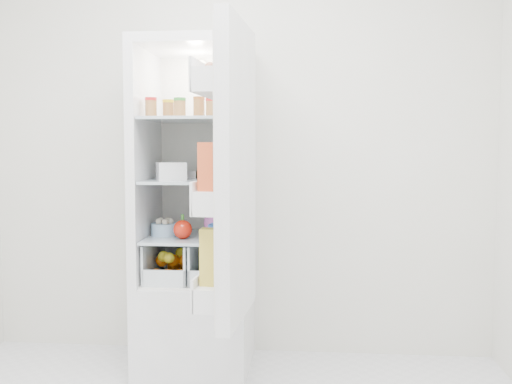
# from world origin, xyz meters

# --- Properties ---
(room_walls) EXTENTS (3.02, 3.02, 2.61)m
(room_walls) POSITION_xyz_m (0.00, 0.00, 1.59)
(room_walls) COLOR beige
(room_walls) RESTS_ON ground
(refrigerator) EXTENTS (0.60, 0.60, 1.80)m
(refrigerator) POSITION_xyz_m (-0.20, 1.25, 0.67)
(refrigerator) COLOR silver
(refrigerator) RESTS_ON ground
(shelf_low) EXTENTS (0.49, 0.53, 0.01)m
(shelf_low) POSITION_xyz_m (-0.20, 1.19, 0.74)
(shelf_low) COLOR #A5B6C1
(shelf_low) RESTS_ON refrigerator
(shelf_mid) EXTENTS (0.49, 0.53, 0.02)m
(shelf_mid) POSITION_xyz_m (-0.20, 1.19, 1.05)
(shelf_mid) COLOR #A5B6C1
(shelf_mid) RESTS_ON refrigerator
(shelf_top) EXTENTS (0.49, 0.53, 0.02)m
(shelf_top) POSITION_xyz_m (-0.20, 1.19, 1.38)
(shelf_top) COLOR #A5B6C1
(shelf_top) RESTS_ON refrigerator
(crisper_left) EXTENTS (0.23, 0.46, 0.22)m
(crisper_left) POSITION_xyz_m (-0.32, 1.19, 0.61)
(crisper_left) COLOR silver
(crisper_left) RESTS_ON refrigerator
(crisper_right) EXTENTS (0.23, 0.46, 0.22)m
(crisper_right) POSITION_xyz_m (-0.08, 1.19, 0.61)
(crisper_right) COLOR silver
(crisper_right) RESTS_ON refrigerator
(condiment_jars) EXTENTS (0.46, 0.32, 0.08)m
(condiment_jars) POSITION_xyz_m (-0.22, 1.10, 1.43)
(condiment_jars) COLOR #B21919
(condiment_jars) RESTS_ON shelf_top
(squeeze_bottle) EXTENTS (0.07, 0.07, 0.20)m
(squeeze_bottle) POSITION_xyz_m (0.01, 1.26, 1.49)
(squeeze_bottle) COLOR silver
(squeeze_bottle) RESTS_ON shelf_top
(tub_white) EXTENTS (0.19, 0.19, 0.09)m
(tub_white) POSITION_xyz_m (-0.31, 1.11, 1.10)
(tub_white) COLOR silver
(tub_white) RESTS_ON shelf_mid
(tub_cream) EXTENTS (0.15, 0.15, 0.06)m
(tub_cream) POSITION_xyz_m (-0.10, 1.18, 1.09)
(tub_cream) COLOR beige
(tub_cream) RESTS_ON shelf_mid
(tin_red) EXTENTS (0.09, 0.09, 0.05)m
(tin_red) POSITION_xyz_m (-0.08, 1.01, 1.08)
(tin_red) COLOR red
(tin_red) RESTS_ON shelf_mid
(foil_tray) EXTENTS (0.16, 0.13, 0.04)m
(foil_tray) POSITION_xyz_m (-0.30, 1.36, 1.08)
(foil_tray) COLOR silver
(foil_tray) RESTS_ON shelf_mid
(tub_green) EXTENTS (0.12, 0.15, 0.07)m
(tub_green) POSITION_xyz_m (-0.17, 1.37, 1.09)
(tub_green) COLOR #3A8143
(tub_green) RESTS_ON shelf_mid
(red_cabbage) EXTENTS (0.17, 0.17, 0.17)m
(red_cabbage) POSITION_xyz_m (-0.05, 1.09, 0.83)
(red_cabbage) COLOR #541E57
(red_cabbage) RESTS_ON shelf_low
(bell_pepper) EXTENTS (0.10, 0.10, 0.10)m
(bell_pepper) POSITION_xyz_m (-0.24, 1.06, 0.80)
(bell_pepper) COLOR red
(bell_pepper) RESTS_ON shelf_low
(mushroom_bowl) EXTENTS (0.17, 0.17, 0.07)m
(mushroom_bowl) POSITION_xyz_m (-0.36, 1.17, 0.78)
(mushroom_bowl) COLOR #9AC0E5
(mushroom_bowl) RESTS_ON shelf_low
(citrus_pile) EXTENTS (0.20, 0.31, 0.16)m
(citrus_pile) POSITION_xyz_m (-0.32, 1.17, 0.58)
(citrus_pile) COLOR #FC610D
(citrus_pile) RESTS_ON refrigerator
(veg_pile) EXTENTS (0.16, 0.30, 0.10)m
(veg_pile) POSITION_xyz_m (-0.07, 1.18, 0.56)
(veg_pile) COLOR #1E531B
(veg_pile) RESTS_ON refrigerator
(fridge_door) EXTENTS (0.21, 0.60, 1.30)m
(fridge_door) POSITION_xyz_m (0.08, 0.61, 1.09)
(fridge_door) COLOR silver
(fridge_door) RESTS_ON refrigerator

